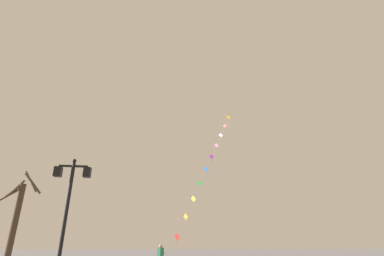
% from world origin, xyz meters
% --- Properties ---
extents(twin_lantern_lamp_post, '(1.44, 0.28, 5.01)m').
position_xyz_m(twin_lantern_lamp_post, '(-2.14, 9.88, 3.47)').
color(twin_lantern_lamp_post, black).
rests_on(twin_lantern_lamp_post, ground_plane).
extents(kite_train, '(7.63, 9.51, 15.94)m').
position_xyz_m(kite_train, '(5.85, 23.80, 8.38)').
color(kite_train, brown).
rests_on(kite_train, ground_plane).
extents(bare_tree, '(2.09, 1.87, 5.35)m').
position_xyz_m(bare_tree, '(-5.70, 13.86, 2.61)').
color(bare_tree, '#423323').
rests_on(bare_tree, ground_plane).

